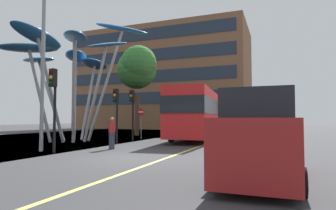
# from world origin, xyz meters

# --- Properties ---
(ground) EXTENTS (120.00, 240.00, 0.10)m
(ground) POSITION_xyz_m (-0.73, 0.00, -0.05)
(ground) COLOR #38383A
(red_bus) EXTENTS (3.63, 11.23, 3.75)m
(red_bus) POSITION_xyz_m (-0.16, 10.70, 2.05)
(red_bus) COLOR red
(red_bus) RESTS_ON ground
(leaf_sculpture) EXTENTS (10.25, 10.88, 8.67)m
(leaf_sculpture) POSITION_xyz_m (-8.19, 6.24, 6.07)
(leaf_sculpture) COLOR #9EA0A5
(leaf_sculpture) RESTS_ON ground
(traffic_light_kerb_near) EXTENTS (0.28, 0.42, 3.77)m
(traffic_light_kerb_near) POSITION_xyz_m (-3.92, -0.03, 2.73)
(traffic_light_kerb_near) COLOR black
(traffic_light_kerb_near) RESTS_ON ground
(traffic_light_kerb_far) EXTENTS (0.28, 0.42, 3.36)m
(traffic_light_kerb_far) POSITION_xyz_m (-3.77, 5.01, 2.45)
(traffic_light_kerb_far) COLOR black
(traffic_light_kerb_far) RESTS_ON ground
(traffic_light_island_mid) EXTENTS (0.28, 0.42, 3.55)m
(traffic_light_island_mid) POSITION_xyz_m (-4.08, 7.64, 2.58)
(traffic_light_island_mid) COLOR black
(traffic_light_island_mid) RESTS_ON ground
(car_parked_near) EXTENTS (1.92, 4.59, 2.24)m
(car_parked_near) POSITION_xyz_m (4.95, -2.38, 1.06)
(car_parked_near) COLOR maroon
(car_parked_near) RESTS_ON ground
(car_parked_mid) EXTENTS (2.04, 4.21, 2.08)m
(car_parked_mid) POSITION_xyz_m (4.58, 3.28, 0.98)
(car_parked_mid) COLOR silver
(car_parked_mid) RESTS_ON ground
(car_parked_far) EXTENTS (1.92, 4.15, 2.12)m
(car_parked_far) POSITION_xyz_m (5.07, 9.79, 0.98)
(car_parked_far) COLOR silver
(car_parked_far) RESTS_ON ground
(car_side_street) EXTENTS (1.99, 3.83, 2.31)m
(car_side_street) POSITION_xyz_m (4.57, 16.34, 1.08)
(car_side_street) COLOR #2D5138
(car_side_street) RESTS_ON ground
(car_far_side) EXTENTS (2.00, 3.86, 2.20)m
(car_far_side) POSITION_xyz_m (4.83, 22.24, 1.04)
(car_far_side) COLOR maroon
(car_far_side) RESTS_ON ground
(street_lamp) EXTENTS (1.53, 0.44, 7.82)m
(street_lamp) POSITION_xyz_m (-4.81, 0.53, 4.96)
(street_lamp) COLOR gray
(street_lamp) RESTS_ON ground
(tree_pavement_near) EXTENTS (3.81, 3.82, 8.12)m
(tree_pavement_near) POSITION_xyz_m (-6.45, 12.85, 6.23)
(tree_pavement_near) COLOR brown
(tree_pavement_near) RESTS_ON ground
(pedestrian) EXTENTS (0.34, 0.34, 1.63)m
(pedestrian) POSITION_xyz_m (-2.49, 2.54, 0.81)
(pedestrian) COLOR #2D3342
(pedestrian) RESTS_ON ground
(no_entry_sign) EXTENTS (0.60, 0.12, 2.37)m
(no_entry_sign) POSITION_xyz_m (-4.45, 9.79, 1.58)
(no_entry_sign) COLOR gray
(no_entry_sign) RESTS_ON ground
(backdrop_building) EXTENTS (27.30, 13.11, 15.75)m
(backdrop_building) POSITION_xyz_m (-12.26, 33.99, 7.88)
(backdrop_building) COLOR brown
(backdrop_building) RESTS_ON ground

